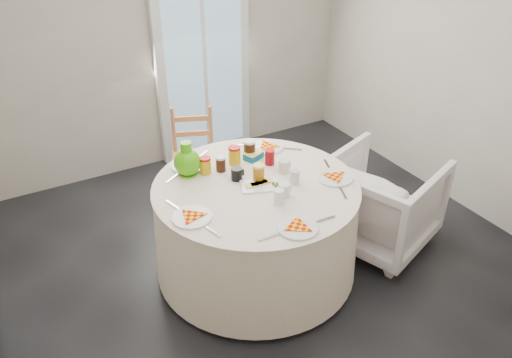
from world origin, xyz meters
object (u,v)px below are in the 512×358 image
wooden_chair (194,154)px  armchair (380,200)px  green_pitcher (187,160)px  table (256,228)px

wooden_chair → armchair: bearing=-28.9°
wooden_chair → green_pitcher: 0.92m
green_pitcher → armchair: bearing=-12.8°
armchair → green_pitcher: (-1.39, 0.54, 0.48)m
table → green_pitcher: (-0.35, 0.37, 0.49)m
wooden_chair → green_pitcher: size_ratio=3.46×
wooden_chair → green_pitcher: (-0.35, -0.75, 0.40)m
table → wooden_chair: bearing=90.3°
armchair → wooden_chair: bearing=19.1°
wooden_chair → armchair: (1.04, -1.29, -0.08)m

